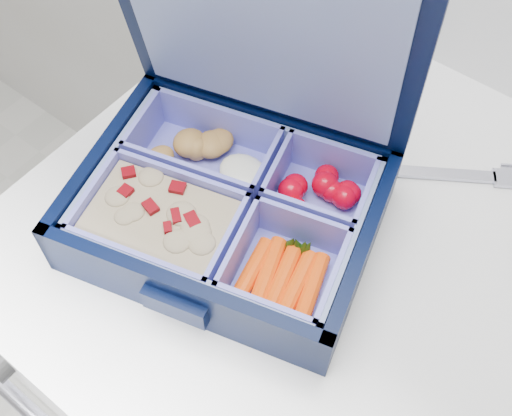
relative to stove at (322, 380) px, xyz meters
The scene contains 4 objects.
stove is the anchor object (origin of this frame).
bento_box 0.48m from the stove, 139.69° to the right, with size 0.25×0.20×0.06m, color black, non-canonical shape.
burner_grate_rear 0.51m from the stove, 136.26° to the left, with size 0.19×0.19×0.02m, color black.
fork 0.44m from the stove, 81.65° to the left, with size 0.02×0.18×0.01m, color #B1B1C6, non-canonical shape.
Camera 1 is at (0.17, 1.38, 1.35)m, focal length 45.00 mm.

